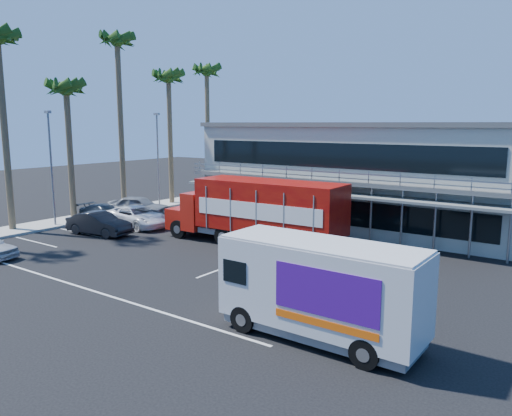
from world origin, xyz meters
The scene contains 15 objects.
ground centered at (0.00, 0.00, 0.00)m, with size 120.00×120.00×0.00m, color black.
building centered at (3.00, 14.94, 3.66)m, with size 22.40×12.00×7.30m.
curb_strip centered at (-15.00, 6.00, 0.08)m, with size 3.00×32.00×0.16m, color #A5A399.
palm_c centered at (-14.90, 3.00, 9.21)m, with size 2.80×2.80×10.75m.
palm_d centered at (-15.20, 8.00, 12.80)m, with size 2.80×2.80×14.75m.
palm_e centered at (-14.70, 13.00, 10.57)m, with size 2.80×2.80×12.25m.
palm_f centered at (-15.10, 18.50, 11.47)m, with size 2.80×2.80×13.25m.
light_pole_near centered at (-14.20, 1.00, 4.50)m, with size 0.50×0.25×8.09m.
light_pole_far centered at (-14.20, 11.00, 4.50)m, with size 0.50×0.25×8.09m.
red_truck centered at (0.61, 4.97, 2.16)m, with size 11.78×3.22×3.93m.
white_van centered at (9.99, -4.57, 1.80)m, with size 6.94×2.45×3.38m.
parked_car_b centered at (-9.50, 1.20, 0.75)m, with size 1.58×4.53×1.49m, color black.
parked_car_c centered at (-9.50, 4.40, 0.73)m, with size 2.42×5.25×1.46m, color white.
parked_car_d centered at (-12.50, 4.00, 0.67)m, with size 1.87×4.60×1.34m, color #2B323A.
parked_car_e centered at (-12.50, 7.20, 0.81)m, with size 1.92×4.77×1.63m, color gray.
Camera 1 is at (17.56, -18.78, 7.24)m, focal length 35.00 mm.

